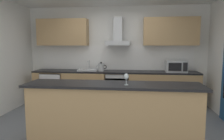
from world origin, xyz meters
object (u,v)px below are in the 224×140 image
at_px(oven, 117,88).
at_px(wine_glass, 126,77).
at_px(refrigerator, 54,88).
at_px(microwave, 176,66).
at_px(kettle, 101,67).
at_px(range_hood, 118,37).
at_px(sink, 88,70).

xyz_separation_m(oven, wine_glass, (0.33, -2.16, 0.62)).
bearing_deg(refrigerator, microwave, -0.45).
relative_size(microwave, kettle, 1.73).
bearing_deg(kettle, range_hood, 21.23).
xyz_separation_m(oven, microwave, (1.46, -0.03, 0.59)).
distance_m(microwave, kettle, 1.88).
relative_size(refrigerator, kettle, 2.94).
bearing_deg(wine_glass, range_hood, 98.21).
bearing_deg(range_hood, microwave, -6.14).
relative_size(microwave, sink, 1.00).
bearing_deg(refrigerator, wine_glass, -46.54).
height_order(oven, wine_glass, wine_glass).
distance_m(sink, range_hood, 1.16).
bearing_deg(oven, kettle, -175.41).
xyz_separation_m(microwave, range_hood, (-1.46, 0.16, 0.74)).
height_order(kettle, range_hood, range_hood).
bearing_deg(sink, oven, -0.82).
bearing_deg(range_hood, oven, -90.00).
bearing_deg(range_hood, sink, -171.26).
height_order(refrigerator, microwave, microwave).
bearing_deg(range_hood, kettle, -158.77).
relative_size(microwave, wine_glass, 2.81).
relative_size(sink, kettle, 1.73).
xyz_separation_m(kettle, range_hood, (0.42, 0.16, 0.78)).
height_order(microwave, kettle, microwave).
distance_m(refrigerator, wine_glass, 3.05).
relative_size(oven, sink, 1.60).
height_order(sink, kettle, sink).
distance_m(oven, refrigerator, 1.72).
xyz_separation_m(refrigerator, sink, (0.94, 0.01, 0.50)).
bearing_deg(kettle, wine_glass, -70.57).
distance_m(oven, range_hood, 1.33).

